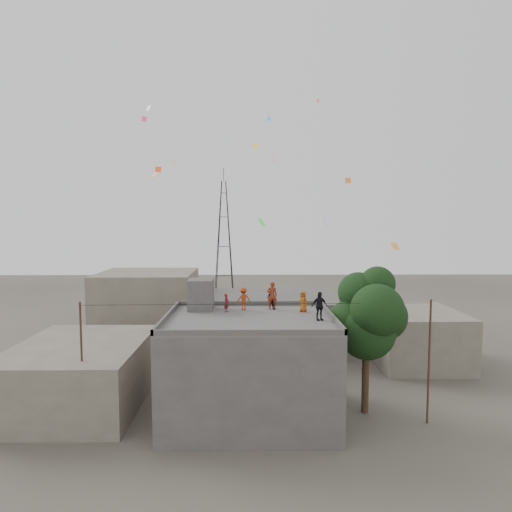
{
  "coord_description": "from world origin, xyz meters",
  "views": [
    {
      "loc": [
        0.08,
        -25.25,
        11.87
      ],
      "look_at": [
        0.42,
        2.17,
        9.67
      ],
      "focal_mm": 30.0,
      "sensor_mm": 36.0,
      "label": 1
    }
  ],
  "objects": [
    {
      "name": "person_red_adult",
      "position": [
        1.49,
        2.6,
        7.02
      ],
      "size": [
        0.68,
        0.46,
        1.84
      ],
      "primitive_type": "imported",
      "rotation": [
        0.0,
        0.0,
        3.17
      ],
      "color": "maroon",
      "rests_on": "main_building"
    },
    {
      "name": "utility_line",
      "position": [
        0.5,
        -1.25,
        3.83
      ],
      "size": [
        20.12,
        0.62,
        7.4
      ],
      "color": "black",
      "rests_on": "ground"
    },
    {
      "name": "person_dark_child",
      "position": [
        1.44,
        2.73,
        6.78
      ],
      "size": [
        0.83,
        0.78,
        1.36
      ],
      "primitive_type": "imported",
      "rotation": [
        0.0,
        0.0,
        2.6
      ],
      "color": "black",
      "rests_on": "main_building"
    },
    {
      "name": "kites",
      "position": [
        0.21,
        6.04,
        15.75
      ],
      "size": [
        16.55,
        16.79,
        12.87
      ],
      "color": "orange",
      "rests_on": "ground"
    },
    {
      "name": "neighbor_northwest",
      "position": [
        -10.0,
        16.0,
        3.5
      ],
      "size": [
        9.0,
        8.0,
        7.0
      ],
      "primitive_type": "cube",
      "color": "#675F51",
      "rests_on": "ground"
    },
    {
      "name": "neighbor_west",
      "position": [
        -11.0,
        2.0,
        2.0
      ],
      "size": [
        8.0,
        10.0,
        4.0
      ],
      "primitive_type": "cube",
      "color": "#675F51",
      "rests_on": "ground"
    },
    {
      "name": "stair_head_box",
      "position": [
        -3.2,
        2.6,
        7.1
      ],
      "size": [
        1.6,
        1.8,
        2.0
      ],
      "primitive_type": "cube",
      "color": "#484643",
      "rests_on": "main_building"
    },
    {
      "name": "person_orange_adult",
      "position": [
        -0.4,
        2.4,
        6.84
      ],
      "size": [
        1.09,
        0.84,
        1.48
      ],
      "primitive_type": "imported",
      "rotation": [
        0.0,
        0.0,
        -2.8
      ],
      "color": "#9D3611",
      "rests_on": "main_building"
    },
    {
      "name": "tree",
      "position": [
        7.37,
        0.6,
        6.1
      ],
      "size": [
        4.9,
        4.6,
        9.1
      ],
      "color": "black",
      "rests_on": "ground"
    },
    {
      "name": "neighbor_north",
      "position": [
        2.0,
        14.0,
        2.5
      ],
      "size": [
        12.0,
        9.0,
        5.0
      ],
      "primitive_type": "cube",
      "color": "#484643",
      "rests_on": "ground"
    },
    {
      "name": "neighbor_east",
      "position": [
        14.0,
        10.0,
        2.2
      ],
      "size": [
        7.0,
        8.0,
        4.4
      ],
      "primitive_type": "cube",
      "color": "#675F51",
      "rests_on": "ground"
    },
    {
      "name": "main_building",
      "position": [
        0.0,
        0.0,
        3.05
      ],
      "size": [
        10.0,
        8.0,
        6.1
      ],
      "color": "#484643",
      "rests_on": "ground"
    },
    {
      "name": "person_red_child",
      "position": [
        -1.48,
        1.81,
        6.69
      ],
      "size": [
        0.43,
        0.51,
        1.17
      ],
      "primitive_type": "imported",
      "rotation": [
        0.0,
        0.0,
        1.14
      ],
      "color": "maroon",
      "rests_on": "main_building"
    },
    {
      "name": "person_dark_adult",
      "position": [
        4.09,
        -0.63,
        6.95
      ],
      "size": [
        1.07,
        0.7,
        1.69
      ],
      "primitive_type": "imported",
      "rotation": [
        0.0,
        0.0,
        0.32
      ],
      "color": "black",
      "rests_on": "main_building"
    },
    {
      "name": "transmission_tower",
      "position": [
        -4.0,
        40.0,
        9.07
      ],
      "size": [
        2.97,
        2.97,
        20.01
      ],
      "color": "black",
      "rests_on": "ground"
    },
    {
      "name": "ground",
      "position": [
        0.0,
        0.0,
        0.0
      ],
      "size": [
        140.0,
        140.0,
        0.0
      ],
      "primitive_type": "plane",
      "color": "#433E37",
      "rests_on": "ground"
    },
    {
      "name": "person_orange_child",
      "position": [
        3.44,
        1.78,
        6.77
      ],
      "size": [
        0.77,
        0.75,
        1.33
      ],
      "primitive_type": "imported",
      "rotation": [
        0.0,
        0.0,
        -0.73
      ],
      "color": "#A54F12",
      "rests_on": "main_building"
    },
    {
      "name": "parapet",
      "position": [
        0.0,
        0.0,
        6.25
      ],
      "size": [
        10.0,
        8.0,
        0.3
      ],
      "color": "#484643",
      "rests_on": "main_building"
    }
  ]
}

